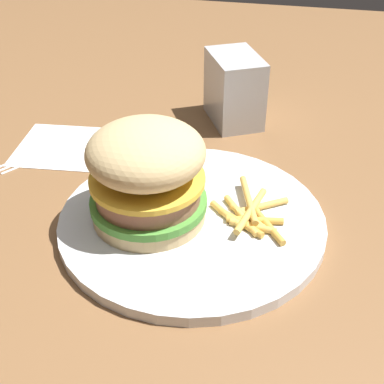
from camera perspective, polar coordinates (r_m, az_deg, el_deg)
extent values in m
plane|color=brown|center=(0.56, 2.06, -2.62)|extent=(1.60, 1.60, 0.00)
cylinder|color=silver|center=(0.55, 0.00, -3.08)|extent=(0.27, 0.27, 0.01)
cylinder|color=tan|center=(0.54, -4.63, -2.00)|extent=(0.11, 0.11, 0.01)
cylinder|color=#4C9338|center=(0.53, -4.69, -1.01)|extent=(0.12, 0.12, 0.01)
cylinder|color=#8E5B47|center=(0.53, -4.76, 0.24)|extent=(0.10, 0.10, 0.02)
cylinder|color=yellow|center=(0.52, -4.83, 1.41)|extent=(0.11, 0.11, 0.01)
ellipsoid|color=tan|center=(0.50, -5.00, 4.29)|extent=(0.11, 0.11, 0.05)
cylinder|color=#E5B251|center=(0.53, 6.57, -3.70)|extent=(0.01, 0.05, 0.01)
cylinder|color=gold|center=(0.53, 5.28, -3.32)|extent=(0.04, 0.05, 0.01)
cylinder|color=#E5B251|center=(0.54, 5.31, -2.51)|extent=(0.06, 0.04, 0.01)
cylinder|color=gold|center=(0.53, 8.12, -3.49)|extent=(0.05, 0.04, 0.01)
cylinder|color=#E5B251|center=(0.56, 7.53, -1.52)|extent=(0.04, 0.05, 0.01)
cylinder|color=gold|center=(0.54, 6.77, -3.03)|extent=(0.02, 0.06, 0.01)
cylinder|color=#E5B251|center=(0.54, 3.75, -2.46)|extent=(0.04, 0.04, 0.01)
cylinder|color=#E5B251|center=(0.55, 6.11, -0.82)|extent=(0.08, 0.03, 0.01)
cylinder|color=#E5B251|center=(0.54, 6.33, -2.00)|extent=(0.08, 0.02, 0.01)
cylinder|color=#E5B251|center=(0.54, 6.01, -2.68)|extent=(0.04, 0.04, 0.01)
cube|color=white|center=(0.70, -13.88, 4.81)|extent=(0.12, 0.12, 0.00)
cube|color=silver|center=(0.72, -11.75, 5.88)|extent=(0.10, 0.08, 0.00)
cube|color=silver|center=(0.69, -16.82, 3.76)|extent=(0.04, 0.04, 0.00)
cylinder|color=silver|center=(0.68, -19.42, 3.04)|extent=(0.02, 0.02, 0.00)
cylinder|color=silver|center=(0.68, -19.13, 2.78)|extent=(0.02, 0.02, 0.00)
cylinder|color=silver|center=(0.67, -18.83, 2.52)|extent=(0.02, 0.02, 0.00)
cube|color=#B7BABF|center=(0.73, 4.57, 10.99)|extent=(0.11, 0.09, 0.09)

